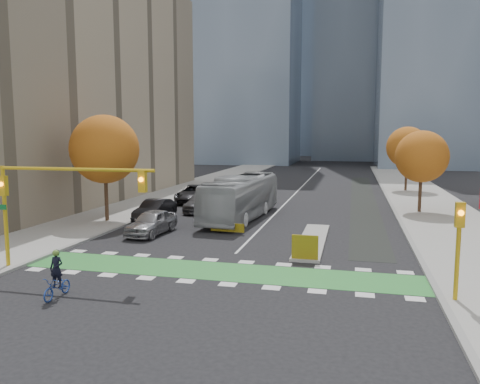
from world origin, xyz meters
The scene contains 25 objects.
ground centered at (0.00, 0.00, 0.00)m, with size 300.00×300.00×0.00m, color black.
sidewalk_west centered at (-13.50, 20.00, 0.07)m, with size 7.00×120.00×0.15m, color gray.
sidewalk_east centered at (13.50, 20.00, 0.07)m, with size 7.00×120.00×0.15m, color gray.
curb_west centered at (-10.00, 20.00, 0.07)m, with size 0.30×120.00×0.16m, color gray.
curb_east centered at (10.00, 20.00, 0.07)m, with size 0.30×120.00×0.16m, color gray.
bike_crossing centered at (0.00, 1.50, 0.01)m, with size 20.00×3.00×0.01m, color #2A8132.
centre_line centered at (0.00, 40.00, 0.01)m, with size 0.15×70.00×0.01m, color silver.
bike_lane_paint centered at (7.50, 30.00, 0.01)m, with size 2.50×50.00×0.01m, color black.
median_island centered at (4.00, 9.00, 0.08)m, with size 1.60×10.00×0.16m, color gray.
hazard_board centered at (4.00, 4.20, 0.80)m, with size 1.40×0.12×1.30m, color yellow.
building_west centered at (-24.00, 22.00, 12.50)m, with size 16.00×44.00×25.00m, color gray.
tower_nw centered at (-18.00, 90.00, 35.00)m, with size 22.00×22.00×70.00m, color #47566B.
tower_ne centered at (20.00, 85.00, 30.00)m, with size 18.00×24.00×60.00m, color #47566B.
tower_far centered at (-4.00, 140.00, 40.00)m, with size 26.00×26.00×80.00m, color #47566B.
tree_west centered at (-12.00, 12.00, 5.62)m, with size 5.20×5.20×8.22m.
tree_east_near centered at (12.00, 22.00, 4.86)m, with size 4.40×4.40×7.08m.
tree_east_far centered at (12.50, 38.00, 5.24)m, with size 4.80×4.80×7.65m.
traffic_signal_west centered at (-7.93, -0.51, 4.03)m, with size 8.53×0.56×5.20m.
traffic_signal_east centered at (10.50, -0.51, 2.73)m, with size 0.35×0.43×4.10m.
cyclist centered at (-5.42, -3.72, 0.68)m, with size 0.62×1.77×2.04m.
bus centered at (-2.30, 16.05, 1.74)m, with size 2.92×12.50×3.48m, color #9B9FA2.
parked_car_a centered at (-6.79, 8.69, 0.83)m, with size 1.96×4.87×1.66m, color #97979C.
parked_car_b centered at (-8.75, 13.69, 0.81)m, with size 1.72×4.93×1.62m, color black.
parked_car_c centered at (-6.50, 18.69, 0.82)m, with size 2.30×5.67×1.64m, color #505156.
parked_car_d centered at (-9.00, 23.69, 0.86)m, with size 2.84×6.17×1.71m, color black.
Camera 1 is at (6.35, -20.14, 6.74)m, focal length 35.00 mm.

